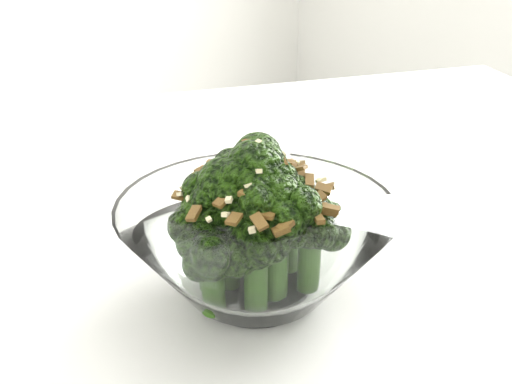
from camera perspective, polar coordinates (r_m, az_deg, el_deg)
table at (r=0.65m, az=-9.24°, el=-8.96°), size 1.42×1.20×0.75m
broccoli_dish at (r=0.51m, az=-0.08°, el=-3.66°), size 0.20×0.20×0.12m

